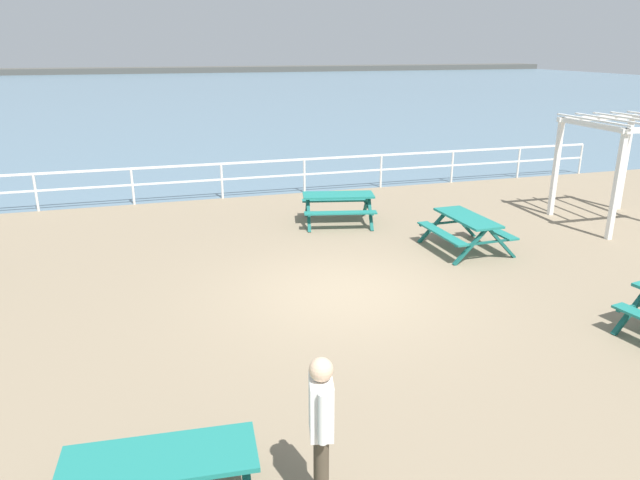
# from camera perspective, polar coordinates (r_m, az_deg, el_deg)

# --- Properties ---
(ground_plane) EXTENTS (30.00, 24.00, 0.20)m
(ground_plane) POSITION_cam_1_polar(r_m,az_deg,el_deg) (11.00, 2.46, -5.60)
(ground_plane) COLOR gray
(sea_band) EXTENTS (142.00, 90.00, 0.01)m
(sea_band) POSITION_cam_1_polar(r_m,az_deg,el_deg) (62.49, -13.71, 13.94)
(sea_band) COLOR slate
(sea_band) RESTS_ON ground
(distant_shoreline) EXTENTS (142.00, 6.00, 1.80)m
(distant_shoreline) POSITION_cam_1_polar(r_m,az_deg,el_deg) (105.39, -15.11, 15.48)
(distant_shoreline) COLOR #4C4C47
(distant_shoreline) RESTS_ON ground
(seaward_railing) EXTENTS (23.07, 0.07, 1.08)m
(seaward_railing) POSITION_cam_1_polar(r_m,az_deg,el_deg) (17.92, -5.52, 6.74)
(seaward_railing) COLOR white
(seaward_railing) RESTS_ON ground
(picnic_table_near_right) EXTENTS (2.08, 1.86, 0.80)m
(picnic_table_near_right) POSITION_cam_1_polar(r_m,az_deg,el_deg) (15.02, 1.79, 3.80)
(picnic_table_near_right) COLOR #1E7A70
(picnic_table_near_right) RESTS_ON ground
(picnic_table_mid_centre) EXTENTS (1.61, 1.86, 0.80)m
(picnic_table_mid_centre) POSITION_cam_1_polar(r_m,az_deg,el_deg) (13.41, 14.13, 1.44)
(picnic_table_mid_centre) COLOR #1E7A70
(picnic_table_mid_centre) RESTS_ON ground
(picnic_table_far_right) EXTENTS (1.90, 1.65, 0.80)m
(picnic_table_far_right) POSITION_cam_1_polar(r_m,az_deg,el_deg) (6.06, -15.28, -21.13)
(picnic_table_far_right) COLOR #1E7A70
(picnic_table_far_right) RESTS_ON ground
(visitor) EXTENTS (0.29, 0.52, 1.66)m
(visitor) POSITION_cam_1_polar(r_m,az_deg,el_deg) (5.84, 0.11, -17.55)
(visitor) COLOR #4C4233
(visitor) RESTS_ON ground
(lattice_pergola) EXTENTS (2.47, 2.59, 2.70)m
(lattice_pergola) POSITION_cam_1_polar(r_m,az_deg,el_deg) (16.61, 27.65, 8.12)
(lattice_pergola) COLOR white
(lattice_pergola) RESTS_ON ground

